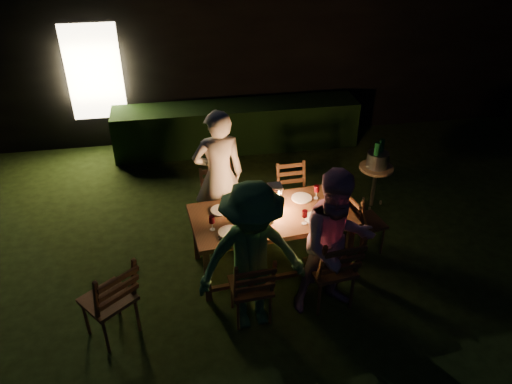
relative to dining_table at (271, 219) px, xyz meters
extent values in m
plane|color=black|center=(0.54, -0.50, -0.70)|extent=(40.00, 40.00, 0.00)
cube|color=black|center=(0.54, 5.70, 0.90)|extent=(10.00, 4.00, 3.20)
cube|color=#FFE5B2|center=(-2.26, 3.71, 0.65)|extent=(0.90, 0.06, 1.60)
cube|color=black|center=(0.04, 3.25, -0.30)|extent=(4.20, 0.70, 0.80)
cube|color=#53301B|center=(0.00, 0.00, 0.05)|extent=(1.94, 1.10, 0.06)
cube|color=#53301B|center=(-0.81, -0.46, -0.35)|extent=(0.07, 0.07, 0.68)
cube|color=#53301B|center=(-0.88, 0.30, -0.35)|extent=(0.07, 0.07, 0.68)
cube|color=#53301B|center=(0.88, -0.30, -0.35)|extent=(0.07, 0.07, 0.68)
cube|color=#53301B|center=(0.81, 0.46, -0.35)|extent=(0.07, 0.07, 0.68)
cube|color=#53301B|center=(-0.38, -0.79, -0.26)|extent=(0.45, 0.43, 0.04)
cube|color=#53301B|center=(-0.36, -0.97, 0.01)|extent=(0.43, 0.17, 0.50)
cube|color=#53301B|center=(0.52, -0.70, -0.21)|extent=(0.52, 0.51, 0.04)
cube|color=#53301B|center=(0.55, -0.91, 0.09)|extent=(0.49, 0.22, 0.55)
cube|color=#53301B|center=(-0.52, 0.70, -0.25)|extent=(0.49, 0.47, 0.04)
cube|color=#53301B|center=(-0.54, 0.89, 0.02)|extent=(0.45, 0.20, 0.51)
cube|color=#53301B|center=(0.48, 0.80, -0.29)|extent=(0.42, 0.40, 0.04)
cube|color=#53301B|center=(0.47, 0.97, -0.03)|extent=(0.41, 0.15, 0.47)
cube|color=#53301B|center=(1.24, 0.12, -0.28)|extent=(0.46, 0.48, 0.04)
cube|color=#53301B|center=(1.07, 0.09, -0.01)|extent=(0.21, 0.43, 0.48)
cube|color=#53301B|center=(-1.83, -0.78, -0.22)|extent=(0.64, 0.63, 0.04)
cube|color=#53301B|center=(-1.71, -0.94, 0.07)|extent=(0.46, 0.41, 0.55)
imported|color=beige|center=(-0.53, 0.77, 0.19)|extent=(0.69, 0.49, 1.78)
imported|color=#B97FA3|center=(0.53, -0.77, 0.16)|extent=(0.89, 0.73, 1.72)
imported|color=#376E3C|center=(-0.37, -0.86, 0.17)|extent=(1.17, 0.74, 1.72)
cube|color=white|center=(0.04, 0.05, 0.09)|extent=(0.15, 0.15, 0.03)
cube|color=white|center=(0.04, 0.05, 0.41)|extent=(0.16, 0.16, 0.03)
cylinder|color=#FF9E3F|center=(0.04, 0.05, 0.21)|extent=(0.09, 0.09, 0.18)
cylinder|color=white|center=(-0.57, 0.17, 0.08)|extent=(0.25, 0.25, 0.01)
cylinder|color=white|center=(-0.53, -0.27, 0.08)|extent=(0.25, 0.25, 0.01)
cylinder|color=white|center=(0.43, 0.26, 0.08)|extent=(0.25, 0.25, 0.01)
cylinder|color=white|center=(0.47, -0.18, 0.08)|extent=(0.25, 0.25, 0.01)
cylinder|color=#0F471E|center=(-0.25, -0.02, 0.22)|extent=(0.07, 0.07, 0.28)
cube|color=red|center=(-0.12, -0.33, 0.08)|extent=(0.18, 0.14, 0.01)
cube|color=red|center=(0.58, -0.25, 0.08)|extent=(0.18, 0.14, 0.01)
cube|color=black|center=(-0.59, -0.36, 0.08)|extent=(0.14, 0.07, 0.01)
cylinder|color=brown|center=(1.72, 1.07, -0.07)|extent=(0.48, 0.48, 0.04)
cylinder|color=brown|center=(1.72, 1.07, -0.38)|extent=(0.06, 0.06, 0.63)
cylinder|color=#A5A8AD|center=(1.72, 1.07, 0.06)|extent=(0.30, 0.30, 0.22)
cylinder|color=#0F471E|center=(1.67, 1.03, 0.11)|extent=(0.07, 0.07, 0.32)
cylinder|color=#0F471E|center=(1.77, 1.11, 0.11)|extent=(0.07, 0.07, 0.32)
camera|label=1|loc=(-0.98, -4.65, 3.37)|focal=35.00mm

